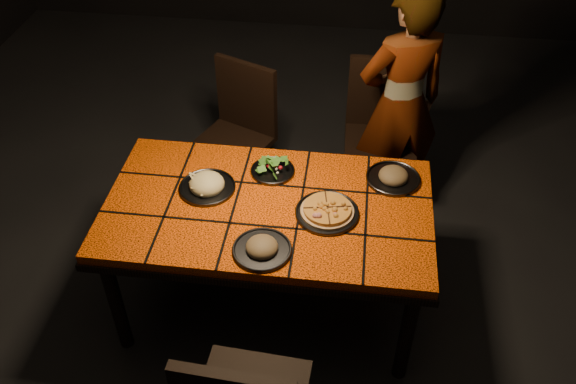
# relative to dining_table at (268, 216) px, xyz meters

# --- Properties ---
(room_shell) EXTENTS (6.04, 7.04, 3.08)m
(room_shell) POSITION_rel_dining_table_xyz_m (0.00, 0.00, 0.83)
(room_shell) COLOR black
(room_shell) RESTS_ON ground
(dining_table) EXTENTS (1.62, 0.92, 0.75)m
(dining_table) POSITION_rel_dining_table_xyz_m (0.00, 0.00, 0.00)
(dining_table) COLOR #FF5408
(dining_table) RESTS_ON ground
(chair_far_left) EXTENTS (0.56, 0.56, 0.94)m
(chair_far_left) POSITION_rel_dining_table_xyz_m (-0.34, 0.93, -0.13)
(chair_far_left) COLOR black
(chair_far_left) RESTS_ON ground
(chair_far_right) EXTENTS (0.45, 0.45, 0.96)m
(chair_far_right) POSITION_rel_dining_table_xyz_m (0.55, 1.05, -0.12)
(chair_far_right) COLOR black
(chair_far_right) RESTS_ON ground
(diner) EXTENTS (0.66, 0.56, 1.52)m
(diner) POSITION_rel_dining_table_xyz_m (0.65, 0.96, 0.09)
(diner) COLOR brown
(diner) RESTS_ON ground
(plate_pizza) EXTENTS (0.31, 0.31, 0.04)m
(plate_pizza) POSITION_rel_dining_table_xyz_m (0.29, -0.03, 0.10)
(plate_pizza) COLOR #343439
(plate_pizza) RESTS_ON dining_table
(plate_pasta) EXTENTS (0.29, 0.29, 0.09)m
(plate_pasta) POSITION_rel_dining_table_xyz_m (-0.32, 0.08, 0.10)
(plate_pasta) COLOR #343439
(plate_pasta) RESTS_ON dining_table
(plate_salad) EXTENTS (0.23, 0.23, 0.07)m
(plate_salad) POSITION_rel_dining_table_xyz_m (-0.01, 0.25, 0.10)
(plate_salad) COLOR #343439
(plate_salad) RESTS_ON dining_table
(plate_mushroom_a) EXTENTS (0.27, 0.27, 0.09)m
(plate_mushroom_a) POSITION_rel_dining_table_xyz_m (0.02, -0.31, 0.10)
(plate_mushroom_a) COLOR #343439
(plate_mushroom_a) RESTS_ON dining_table
(plate_mushroom_b) EXTENTS (0.28, 0.28, 0.09)m
(plate_mushroom_b) POSITION_rel_dining_table_xyz_m (0.61, 0.27, 0.10)
(plate_mushroom_b) COLOR #343439
(plate_mushroom_b) RESTS_ON dining_table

